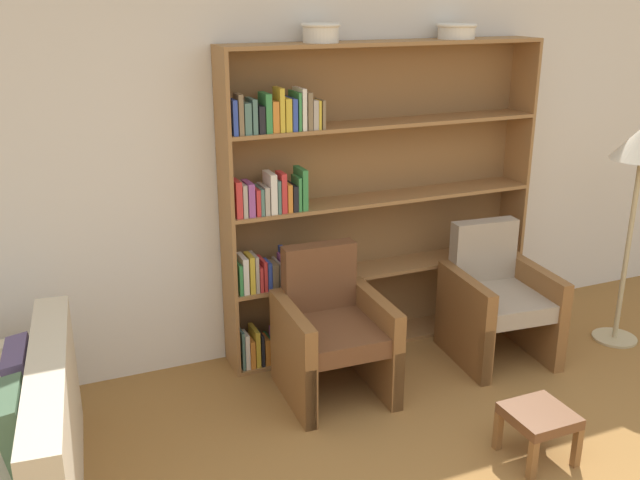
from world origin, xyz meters
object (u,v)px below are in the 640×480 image
footstool (539,420)px  bowl_brass (457,30)px  armchair_leather (332,332)px  bookshelf (356,202)px  armchair_cushioned (497,300)px  bowl_sage (321,32)px

footstool → bowl_brass: bearing=76.2°
bowl_brass → footstool: (-0.40, -1.63, -1.97)m
bowl_brass → armchair_leather: bearing=-155.1°
bookshelf → armchair_leather: (-0.43, -0.56, -0.66)m
armchair_cushioned → armchair_leather: bearing=5.1°
bowl_sage → armchair_cushioned: (1.11, -0.54, -1.80)m
armchair_leather → footstool: armchair_leather is taller
bookshelf → bowl_sage: bowl_sage is taller
bowl_sage → bookshelf: bearing=5.3°
armchair_leather → footstool: (0.75, -1.10, -0.18)m
armchair_cushioned → footstool: (-0.51, -1.10, -0.18)m
bowl_brass → armchair_cushioned: 1.87m
bookshelf → bowl_brass: bowl_brass is taller
bookshelf → bowl_brass: (0.72, -0.03, 1.13)m
bowl_sage → armchair_cushioned: size_ratio=0.27×
bookshelf → bowl_brass: size_ratio=8.35×
bowl_brass → bookshelf: bearing=178.0°
bookshelf → bowl_sage: bearing=-174.7°
bookshelf → armchair_cushioned: 1.20m
bookshelf → armchair_leather: bearing=-127.4°
bowl_sage → armchair_leather: bowl_sage is taller
bookshelf → bowl_brass: bearing=-2.0°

